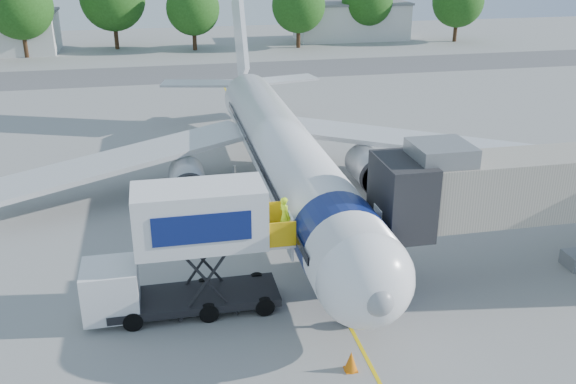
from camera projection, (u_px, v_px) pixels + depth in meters
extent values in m
plane|color=gray|center=(298.00, 227.00, 34.45)|extent=(160.00, 160.00, 0.00)
cube|color=yellow|center=(298.00, 227.00, 34.45)|extent=(0.15, 70.00, 0.01)
cube|color=#59595B|center=(216.00, 72.00, 72.53)|extent=(120.00, 10.00, 0.01)
cylinder|color=white|center=(286.00, 156.00, 36.04)|extent=(3.70, 28.00, 3.70)
sphere|color=white|center=(364.00, 279.00, 23.35)|extent=(3.70, 3.70, 3.70)
sphere|color=gray|center=(379.00, 301.00, 21.94)|extent=(1.10, 1.10, 1.10)
cone|color=white|center=(243.00, 89.00, 51.45)|extent=(3.70, 6.00, 3.70)
cube|color=white|center=(240.00, 34.00, 50.78)|extent=(0.35, 7.26, 8.29)
cube|color=silver|center=(412.00, 140.00, 41.19)|extent=(16.17, 9.32, 1.42)
cube|color=silver|center=(125.00, 159.00, 37.76)|extent=(16.17, 9.32, 1.42)
cylinder|color=#999BA0|center=(369.00, 169.00, 39.09)|extent=(2.10, 3.60, 2.10)
cylinder|color=#999BA0|center=(188.00, 182.00, 36.99)|extent=(2.10, 3.60, 2.10)
cube|color=black|center=(368.00, 272.00, 22.90)|extent=(2.60, 1.39, 0.81)
cylinder|color=navy|center=(341.00, 242.00, 26.07)|extent=(3.73, 2.00, 3.73)
cylinder|color=silver|center=(350.00, 309.00, 25.55)|extent=(0.16, 0.16, 1.50)
cylinder|color=black|center=(350.00, 319.00, 25.71)|extent=(0.25, 0.64, 0.64)
cylinder|color=black|center=(317.00, 177.00, 40.21)|extent=(0.35, 0.90, 0.90)
cylinder|color=black|center=(235.00, 183.00, 39.22)|extent=(0.35, 0.90, 0.90)
cube|color=#ABA292|center=(533.00, 185.00, 28.16)|extent=(13.60, 2.60, 2.80)
cube|color=black|center=(402.00, 196.00, 27.00)|extent=(2.00, 3.20, 3.20)
cube|color=slate|center=(441.00, 153.00, 26.63)|extent=(2.40, 2.40, 0.80)
cylinder|color=black|center=(570.00, 261.00, 30.18)|extent=(0.30, 0.70, 0.70)
cube|color=black|center=(194.00, 298.00, 26.75)|extent=(7.00, 2.30, 0.35)
cube|color=silver|center=(111.00, 289.00, 25.82)|extent=(2.20, 2.20, 2.10)
cube|color=black|center=(110.00, 280.00, 25.65)|extent=(1.90, 2.10, 0.70)
cube|color=silver|center=(199.00, 216.00, 25.43)|extent=(5.20, 2.40, 2.50)
cube|color=navy|center=(202.00, 229.00, 24.33)|extent=(3.80, 0.04, 1.20)
cube|color=silver|center=(277.00, 236.00, 26.49)|extent=(1.10, 2.20, 0.10)
cube|color=#E6AE0C|center=(282.00, 235.00, 25.33)|extent=(1.10, 0.06, 1.10)
cube|color=#E6AE0C|center=(273.00, 214.00, 27.23)|extent=(1.10, 0.06, 1.10)
cylinder|color=black|center=(265.00, 307.00, 26.39)|extent=(0.80, 0.25, 0.80)
cylinder|color=black|center=(257.00, 281.00, 28.29)|extent=(0.80, 0.25, 0.80)
cylinder|color=black|center=(133.00, 322.00, 25.38)|extent=(0.80, 0.25, 0.80)
cylinder|color=black|center=(134.00, 294.00, 27.28)|extent=(0.80, 0.25, 0.80)
imported|color=#C7FE1A|center=(285.00, 216.00, 26.21)|extent=(0.61, 0.72, 1.66)
cone|color=orange|center=(351.00, 361.00, 23.05)|extent=(0.49, 0.49, 0.79)
cube|color=orange|center=(351.00, 369.00, 23.19)|extent=(0.45, 0.45, 0.04)
cube|color=silver|center=(351.00, 22.00, 93.91)|extent=(16.00, 7.00, 5.00)
cube|color=slate|center=(352.00, 3.00, 92.92)|extent=(16.40, 7.40, 0.30)
cylinder|color=#382314|center=(25.00, 43.00, 80.34)|extent=(0.56, 0.56, 3.63)
sphere|color=#1B4311|center=(20.00, 6.00, 78.66)|extent=(8.08, 8.08, 8.08)
cylinder|color=#382314|center=(116.00, 34.00, 86.22)|extent=(0.56, 0.56, 3.84)
cylinder|color=#382314|center=(195.00, 38.00, 85.49)|extent=(0.56, 0.56, 3.14)
sphere|color=#1B4311|center=(193.00, 8.00, 84.05)|extent=(6.99, 6.99, 6.99)
cylinder|color=#382314|center=(298.00, 36.00, 87.30)|extent=(0.56, 0.56, 3.22)
sphere|color=#1B4311|center=(299.00, 6.00, 85.82)|extent=(7.16, 7.16, 7.16)
cylinder|color=#382314|center=(366.00, 29.00, 92.71)|extent=(0.56, 0.56, 3.29)
sphere|color=#1B4311|center=(367.00, 1.00, 91.20)|extent=(7.30, 7.30, 7.30)
cylinder|color=#382314|center=(455.00, 30.00, 92.22)|extent=(0.56, 0.56, 3.26)
sphere|color=#1B4311|center=(458.00, 1.00, 90.72)|extent=(7.24, 7.24, 7.24)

